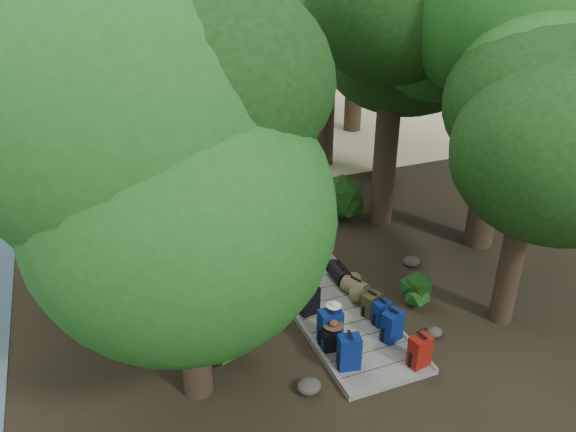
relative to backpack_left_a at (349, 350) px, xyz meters
name	(u,v)px	position (x,y,z in m)	size (l,w,h in m)	color
ground	(296,263)	(0.63, 4.24, -0.53)	(120.00, 120.00, 0.00)	black
sand_beach	(174,109)	(0.63, 20.24, -0.52)	(40.00, 22.00, 0.02)	#CABE88
boardwalk	(282,244)	(0.63, 5.24, -0.47)	(2.00, 12.00, 0.12)	gray
backpack_left_a	(349,350)	(0.00, 0.00, 0.00)	(0.44, 0.31, 0.82)	navy
backpack_left_b	(330,338)	(-0.12, 0.61, -0.10)	(0.33, 0.24, 0.61)	black
backpack_left_c	(330,325)	(-0.02, 0.83, 0.03)	(0.47, 0.34, 0.88)	navy
backpack_right_a	(420,350)	(1.33, -0.47, -0.03)	(0.42, 0.30, 0.75)	maroon
backpack_right_b	(392,325)	(1.24, 0.42, -0.02)	(0.43, 0.30, 0.77)	navy
backpack_right_c	(382,312)	(1.32, 0.98, -0.09)	(0.37, 0.26, 0.63)	navy
backpack_right_d	(372,303)	(1.28, 1.36, -0.11)	(0.40, 0.29, 0.61)	#42431E
duffel_right_khaki	(355,287)	(1.32, 2.20, -0.20)	(0.41, 0.62, 0.41)	brown
duffel_right_black	(340,274)	(1.24, 2.85, -0.19)	(0.43, 0.69, 0.43)	black
suitcase_on_boardwalk	(310,301)	(0.00, 1.92, -0.07)	(0.44, 0.24, 0.68)	black
lone_suitcase_on_sand	(228,153)	(1.08, 12.07, -0.14)	(0.47, 0.27, 0.74)	black
hat_brown	(333,323)	(-0.06, 0.61, 0.27)	(0.43, 0.43, 0.13)	#51351E
hat_white	(334,304)	(0.07, 0.87, 0.52)	(0.32, 0.32, 0.11)	silver
kayak	(118,153)	(-2.81, 14.24, -0.34)	(0.75, 3.41, 0.34)	#BC3B10
sun_lounger	(289,135)	(4.16, 13.45, -0.21)	(0.61, 1.88, 0.61)	silver
tree_right_a	(529,174)	(4.04, 0.26, 3.05)	(4.29, 4.29, 7.15)	black
tree_right_b	(511,45)	(5.87, 3.33, 4.97)	(6.16, 6.16, 10.99)	black
tree_right_c	(393,63)	(3.99, 5.57, 4.25)	(5.53, 5.53, 9.57)	black
tree_right_d	(393,34)	(5.88, 8.68, 4.46)	(5.44, 5.44, 9.98)	black
tree_right_e	(328,30)	(4.45, 10.62, 4.41)	(5.49, 5.49, 9.88)	black
tree_right_f	(359,1)	(7.42, 13.94, 4.92)	(6.11, 6.11, 10.90)	black
tree_left_a	(182,205)	(-2.91, 0.62, 3.42)	(4.74, 4.74, 7.90)	black
tree_left_b	(52,103)	(-4.63, 4.33, 4.34)	(5.41, 5.41, 9.74)	black
tree_left_c	(115,112)	(-3.19, 7.78, 3.07)	(4.14, 4.14, 7.21)	black
tree_back_a	(130,24)	(-1.17, 18.97, 3.85)	(5.06, 5.06, 8.76)	black
tree_back_b	(195,12)	(2.01, 20.01, 4.10)	(5.19, 5.19, 9.27)	black
tree_back_c	(265,8)	(5.34, 19.47, 4.18)	(5.23, 5.23, 9.42)	black
tree_back_d	(50,32)	(-4.51, 18.90, 3.72)	(5.10, 5.10, 8.50)	black
palm_right_a	(300,61)	(3.15, 10.00, 3.57)	(4.81, 4.81, 8.21)	#133F11
palm_right_b	(299,29)	(5.48, 15.61, 3.71)	(4.39, 4.39, 8.49)	#133F11
palm_right_c	(229,51)	(2.83, 17.35, 2.70)	(4.06, 4.06, 6.46)	#133F11
palm_left_a	(70,92)	(-4.19, 10.49, 3.10)	(4.56, 4.56, 7.25)	#133F11
rock_left_a	(309,386)	(-0.95, -0.22, -0.40)	(0.47, 0.43, 0.26)	#4C473F
rock_left_b	(242,336)	(-1.66, 1.75, -0.43)	(0.36, 0.32, 0.20)	#4C473F
rock_left_c	(220,261)	(-1.27, 4.87, -0.39)	(0.52, 0.47, 0.29)	#4C473F
rock_left_d	(194,224)	(-1.39, 7.34, -0.46)	(0.26, 0.24, 0.14)	#4C473F
rock_right_a	(434,332)	(2.27, 0.30, -0.43)	(0.36, 0.32, 0.20)	#4C473F
rock_right_b	(411,261)	(3.43, 2.99, -0.41)	(0.45, 0.40, 0.25)	#4C473F
rock_right_c	(317,221)	(2.12, 6.13, -0.44)	(0.32, 0.29, 0.17)	#4C473F
rock_right_d	(324,189)	(3.29, 8.17, -0.40)	(0.48, 0.43, 0.26)	#4C473F
shrub_left_a	(232,341)	(-2.06, 1.17, -0.03)	(1.12, 1.12, 1.00)	#1B5519
shrub_left_b	(212,255)	(-1.49, 4.89, -0.17)	(0.80, 0.80, 0.72)	#1B5519
shrub_left_c	(152,200)	(-2.37, 8.71, -0.06)	(1.05, 1.05, 0.95)	#1B5519
shrub_right_a	(413,290)	(2.46, 1.47, -0.11)	(0.93, 0.93, 0.84)	#1B5519
shrub_right_b	(345,199)	(3.06, 6.18, 0.11)	(1.41, 1.41, 1.27)	#1B5519
shrub_right_c	(290,164)	(2.92, 10.24, -0.17)	(0.79, 0.79, 0.71)	#1B5519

